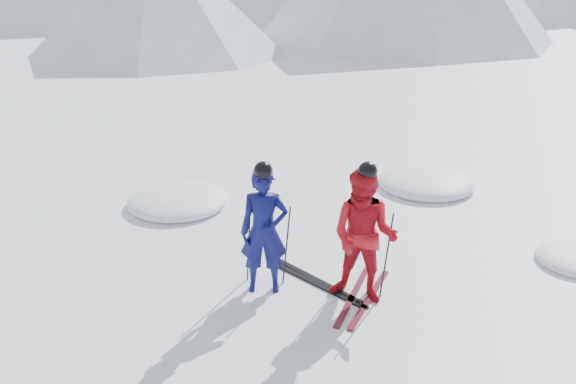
% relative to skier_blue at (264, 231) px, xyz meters
% --- Properties ---
extents(ground, '(160.00, 160.00, 0.00)m').
position_rel_skier_blue_xyz_m(ground, '(1.91, 0.62, -0.93)').
color(ground, white).
rests_on(ground, ground).
extents(skier_blue, '(0.78, 0.63, 1.86)m').
position_rel_skier_blue_xyz_m(skier_blue, '(0.00, 0.00, 0.00)').
color(skier_blue, '#0D0F4F').
rests_on(skier_blue, ground).
extents(skier_red, '(1.00, 0.80, 1.95)m').
position_rel_skier_blue_xyz_m(skier_red, '(1.39, 0.19, 0.04)').
color(skier_red, '#B60E19').
rests_on(skier_red, ground).
extents(pole_blue_left, '(0.12, 0.09, 1.24)m').
position_rel_skier_blue_xyz_m(pole_blue_left, '(-0.30, 0.15, -0.31)').
color(pole_blue_left, black).
rests_on(pole_blue_left, ground).
extents(pole_blue_right, '(0.12, 0.07, 1.24)m').
position_rel_skier_blue_xyz_m(pole_blue_right, '(0.25, 0.25, -0.31)').
color(pole_blue_right, black).
rests_on(pole_blue_right, ground).
extents(pole_red_left, '(0.13, 0.10, 1.30)m').
position_rel_skier_blue_xyz_m(pole_red_left, '(1.09, 0.44, -0.28)').
color(pole_red_left, black).
rests_on(pole_red_left, ground).
extents(pole_red_right, '(0.13, 0.09, 1.30)m').
position_rel_skier_blue_xyz_m(pole_red_right, '(1.69, 0.34, -0.28)').
color(pole_red_right, black).
rests_on(pole_red_right, ground).
extents(ski_worn_left, '(0.15, 1.70, 0.03)m').
position_rel_skier_blue_xyz_m(ski_worn_left, '(1.27, 0.19, -0.92)').
color(ski_worn_left, black).
rests_on(ski_worn_left, ground).
extents(ski_worn_right, '(0.27, 1.70, 0.03)m').
position_rel_skier_blue_xyz_m(ski_worn_right, '(1.51, 0.19, -0.92)').
color(ski_worn_right, black).
rests_on(ski_worn_right, ground).
extents(ski_loose_a, '(1.54, 0.89, 0.03)m').
position_rel_skier_blue_xyz_m(ski_loose_a, '(0.68, 0.45, -0.92)').
color(ski_loose_a, black).
rests_on(ski_loose_a, ground).
extents(ski_loose_b, '(1.56, 0.84, 0.03)m').
position_rel_skier_blue_xyz_m(ski_loose_b, '(0.78, 0.30, -0.92)').
color(ski_loose_b, black).
rests_on(ski_loose_b, ground).
extents(snow_lumps, '(9.43, 7.56, 0.44)m').
position_rel_skier_blue_xyz_m(snow_lumps, '(0.70, 3.08, -0.93)').
color(snow_lumps, white).
rests_on(snow_lumps, ground).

